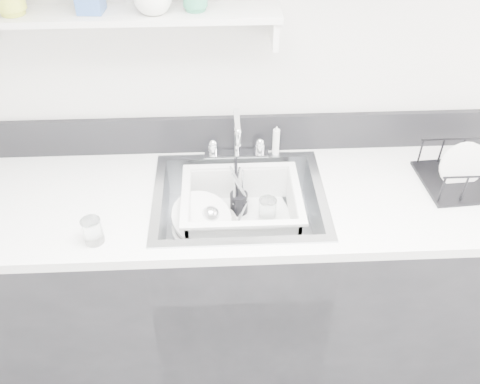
{
  "coord_description": "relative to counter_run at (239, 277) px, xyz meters",
  "views": [
    {
      "loc": [
        -0.07,
        -0.25,
        2.14
      ],
      "look_at": [
        0.0,
        1.14,
        0.98
      ],
      "focal_mm": 38.0,
      "sensor_mm": 36.0,
      "label": 1
    }
  ],
  "objects": [
    {
      "name": "plate_stack",
      "position": [
        -0.14,
        -0.01,
        0.34
      ],
      "size": [
        0.28,
        0.27,
        0.11
      ],
      "rotation": [
        0.0,
        0.0,
        0.38
      ],
      "color": "white",
      "rests_on": "wash_tub"
    },
    {
      "name": "faucet",
      "position": [
        0.0,
        0.25,
        0.52
      ],
      "size": [
        0.26,
        0.18,
        0.23
      ],
      "color": "silver",
      "rests_on": "counter_run"
    },
    {
      "name": "bowl_small",
      "position": [
        0.07,
        -0.07,
        0.32
      ],
      "size": [
        0.13,
        0.13,
        0.03
      ],
      "primitive_type": "imported",
      "rotation": [
        0.0,
        0.0,
        0.42
      ],
      "color": "white",
      "rests_on": "wash_tub"
    },
    {
      "name": "backsplash",
      "position": [
        0.0,
        0.3,
        0.54
      ],
      "size": [
        3.2,
        0.02,
        0.16
      ],
      "primitive_type": "cube",
      "color": "black",
      "rests_on": "counter_run"
    },
    {
      "name": "tumbler_counter",
      "position": [
        -0.5,
        -0.21,
        0.51
      ],
      "size": [
        0.07,
        0.07,
        0.09
      ],
      "primitive_type": "cylinder",
      "rotation": [
        0.0,
        0.0,
        -0.05
      ],
      "color": "white",
      "rests_on": "counter_run"
    },
    {
      "name": "ladle",
      "position": [
        -0.05,
        -0.01,
        0.35
      ],
      "size": [
        0.29,
        0.17,
        0.08
      ],
      "primitive_type": null,
      "rotation": [
        0.0,
        0.0,
        -0.26
      ],
      "color": "silver",
      "rests_on": "wash_tub"
    },
    {
      "name": "tumbler_in_tub",
      "position": [
        0.11,
        0.03,
        0.36
      ],
      "size": [
        0.09,
        0.09,
        0.1
      ],
      "primitive_type": "cylinder",
      "rotation": [
        0.0,
        0.0,
        -0.34
      ],
      "color": "white",
      "rests_on": "wash_tub"
    },
    {
      "name": "dish_rack",
      "position": [
        0.89,
        0.04,
        0.52
      ],
      "size": [
        0.38,
        0.3,
        0.13
      ],
      "primitive_type": null,
      "rotation": [
        0.0,
        0.0,
        0.07
      ],
      "color": "black",
      "rests_on": "counter_run"
    },
    {
      "name": "room_shell",
      "position": [
        0.0,
        -0.8,
        1.22
      ],
      "size": [
        3.5,
        3.0,
        2.6
      ],
      "color": "silver",
      "rests_on": "ground"
    },
    {
      "name": "sink",
      "position": [
        0.0,
        0.0,
        0.37
      ],
      "size": [
        0.64,
        0.52,
        0.2
      ],
      "primitive_type": null,
      "color": "silver",
      "rests_on": "counter_run"
    },
    {
      "name": "wash_tub",
      "position": [
        0.01,
        0.01,
        0.38
      ],
      "size": [
        0.53,
        0.47,
        0.17
      ],
      "primitive_type": null,
      "rotation": [
        0.0,
        0.0,
        0.26
      ],
      "color": "white",
      "rests_on": "sink"
    },
    {
      "name": "utensil_cup",
      "position": [
        0.0,
        0.09,
        0.36
      ],
      "size": [
        0.07,
        0.07,
        0.24
      ],
      "rotation": [
        0.0,
        0.0,
        0.03
      ],
      "color": "black",
      "rests_on": "wash_tub"
    },
    {
      "name": "wall_shelf",
      "position": [
        -0.35,
        0.23,
        1.05
      ],
      "size": [
        1.0,
        0.16,
        0.12
      ],
      "color": "silver",
      "rests_on": "room_shell"
    },
    {
      "name": "counter_run",
      "position": [
        0.0,
        0.0,
        0.0
      ],
      "size": [
        3.2,
        0.62,
        0.92
      ],
      "color": "black",
      "rests_on": "ground"
    },
    {
      "name": "side_sprayer",
      "position": [
        0.16,
        0.25,
        0.53
      ],
      "size": [
        0.03,
        0.03,
        0.14
      ],
      "primitive_type": "cylinder",
      "color": "white",
      "rests_on": "counter_run"
    }
  ]
}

